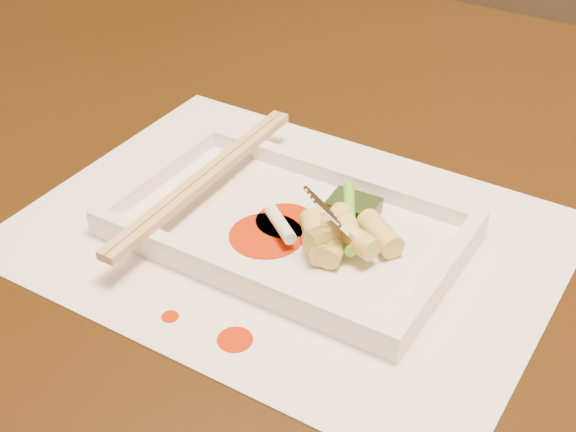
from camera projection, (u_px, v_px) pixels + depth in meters
The scene contains 23 objects.
table at pixel (268, 252), 0.76m from camera, with size 1.40×0.90×0.75m.
placemat at pixel (288, 236), 0.62m from camera, with size 0.40×0.30×0.00m, color white.
sauce_splatter_a at pixel (235, 339), 0.52m from camera, with size 0.02×0.02×0.00m, color #BE2605.
sauce_splatter_b at pixel (170, 316), 0.54m from camera, with size 0.01×0.01×0.00m, color #BE2605.
plate_base at pixel (288, 231), 0.61m from camera, with size 0.26×0.16×0.01m, color white.
plate_rim_far at pixel (335, 174), 0.66m from camera, with size 0.26×0.01×0.01m, color white.
plate_rim_near at pixel (232, 273), 0.56m from camera, with size 0.26×0.01×0.01m, color white.
plate_rim_left at pixel (160, 173), 0.66m from camera, with size 0.01×0.14×0.01m, color white.
plate_rim_right at pixel (440, 274), 0.56m from camera, with size 0.01×0.14×0.01m, color white.
veg_piece at pixel (353, 207), 0.62m from camera, with size 0.04×0.03×0.01m, color black.
scallion_white at pixel (280, 224), 0.59m from camera, with size 0.01×0.01×0.04m, color #EAEACC.
scallion_green at pixel (350, 217), 0.60m from camera, with size 0.01×0.01×0.09m, color #4BAF1C.
chopstick_a at pixel (200, 177), 0.64m from camera, with size 0.01×0.24×0.01m, color tan.
chopstick_b at pixel (208, 180), 0.63m from camera, with size 0.01×0.24×0.01m, color tan.
fork at pixel (388, 159), 0.55m from camera, with size 0.09×0.10×0.14m, color silver, non-canonical shape.
sauce_blob_0 at pixel (286, 221), 0.62m from camera, with size 0.05×0.05×0.00m, color #BE2605.
sauce_blob_1 at pixel (266, 236), 0.60m from camera, with size 0.06×0.06×0.00m, color #BE2605.
rice_cake_0 at pixel (331, 227), 0.59m from camera, with size 0.02×0.02×0.04m, color #E5D66B.
rice_cake_1 at pixel (380, 233), 0.59m from camera, with size 0.02×0.02×0.04m, color #E5D66B.
rice_cake_2 at pixel (331, 234), 0.58m from camera, with size 0.02×0.02×0.04m, color #E5D66B.
rice_cake_3 at pixel (316, 237), 0.58m from camera, with size 0.02×0.02×0.05m, color #E5D66B.
rice_cake_4 at pixel (337, 241), 0.58m from camera, with size 0.02×0.02×0.05m, color #E5D66B.
rice_cake_5 at pixel (350, 235), 0.58m from camera, with size 0.02×0.02×0.05m, color #E5D66B.
Camera 1 is at (0.33, -0.50, 1.13)m, focal length 50.00 mm.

